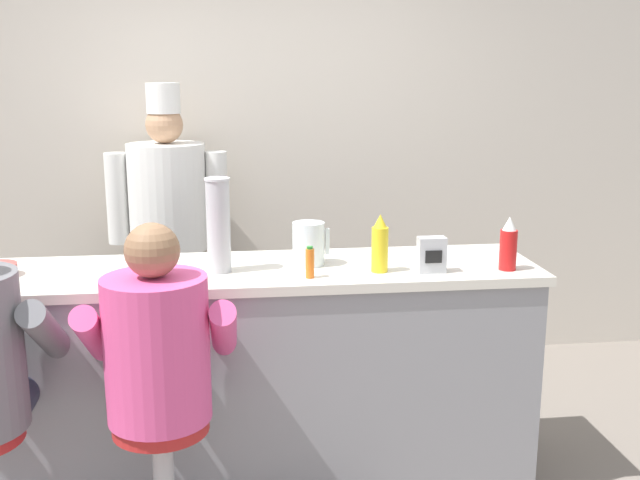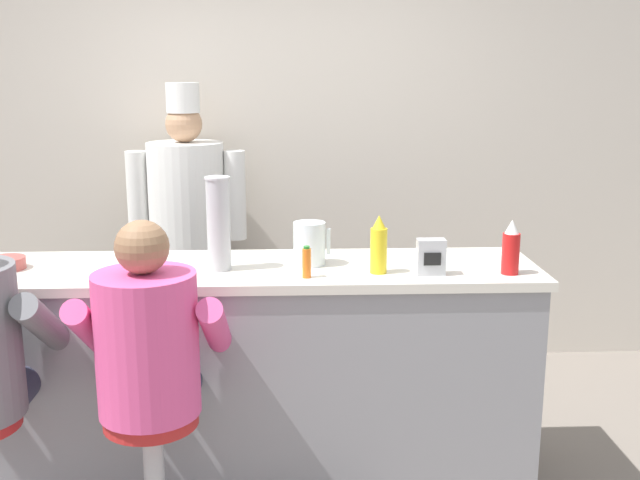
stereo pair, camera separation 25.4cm
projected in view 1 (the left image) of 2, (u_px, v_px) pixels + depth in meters
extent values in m
cube|color=beige|center=(238.00, 151.00, 4.59)|extent=(10.00, 0.06, 2.70)
cube|color=gray|center=(249.00, 383.00, 3.30)|extent=(2.45, 0.59, 0.97)
cube|color=silver|center=(246.00, 272.00, 3.19)|extent=(2.50, 0.61, 0.04)
cylinder|color=red|center=(508.00, 250.00, 3.14)|extent=(0.07, 0.07, 0.17)
cone|color=white|center=(510.00, 223.00, 3.11)|extent=(0.06, 0.06, 0.06)
cylinder|color=yellow|center=(380.00, 250.00, 3.11)|extent=(0.07, 0.07, 0.19)
cone|color=yellow|center=(380.00, 221.00, 3.08)|extent=(0.06, 0.06, 0.06)
cylinder|color=orange|center=(310.00, 263.00, 3.02)|extent=(0.04, 0.04, 0.12)
cylinder|color=#287F2D|center=(310.00, 248.00, 3.01)|extent=(0.02, 0.02, 0.01)
cylinder|color=silver|center=(308.00, 244.00, 3.22)|extent=(0.14, 0.14, 0.19)
cube|color=silver|center=(327.00, 241.00, 3.23)|extent=(0.02, 0.02, 0.11)
cylinder|color=white|center=(131.00, 277.00, 3.01)|extent=(0.24, 0.24, 0.02)
ellipsoid|color=#E0BC60|center=(130.00, 272.00, 3.01)|extent=(0.11, 0.08, 0.03)
cylinder|color=#B7BABF|center=(218.00, 227.00, 3.08)|extent=(0.10, 0.10, 0.39)
cylinder|color=silver|center=(217.00, 179.00, 3.04)|extent=(0.11, 0.11, 0.01)
cube|color=silver|center=(431.00, 255.00, 3.10)|extent=(0.12, 0.06, 0.15)
cube|color=black|center=(434.00, 257.00, 3.07)|extent=(0.07, 0.01, 0.05)
cylinder|color=#33384C|center=(16.00, 399.00, 2.83)|extent=(0.15, 0.40, 0.15)
cylinder|color=slate|center=(46.00, 331.00, 2.70)|extent=(0.10, 0.43, 0.34)
cylinder|color=red|center=(161.00, 424.00, 2.72)|extent=(0.35, 0.35, 0.05)
cylinder|color=#33384C|center=(140.00, 394.00, 2.88)|extent=(0.14, 0.37, 0.14)
cylinder|color=#33384C|center=(189.00, 391.00, 2.90)|extent=(0.14, 0.37, 0.14)
cylinder|color=#E54C8C|center=(157.00, 349.00, 2.65)|extent=(0.37, 0.37, 0.53)
cylinder|color=#E54C8C|center=(94.00, 335.00, 2.72)|extent=(0.10, 0.40, 0.32)
cylinder|color=#E54C8C|center=(224.00, 329.00, 2.78)|extent=(0.10, 0.40, 0.32)
sphere|color=#8C6647|center=(152.00, 250.00, 2.57)|extent=(0.19, 0.19, 0.19)
cube|color=#232328|center=(173.00, 315.00, 4.46)|extent=(0.34, 0.19, 0.82)
cube|color=white|center=(171.00, 291.00, 4.38)|extent=(0.31, 0.02, 0.49)
cylinder|color=white|center=(168.00, 197.00, 4.30)|extent=(0.44, 0.44, 0.61)
sphere|color=tan|center=(164.00, 125.00, 4.21)|extent=(0.21, 0.21, 0.21)
cylinder|color=white|center=(163.00, 98.00, 4.18)|extent=(0.19, 0.19, 0.17)
cylinder|color=white|center=(117.00, 198.00, 4.27)|extent=(0.12, 0.12, 0.52)
cylinder|color=white|center=(217.00, 196.00, 4.34)|extent=(0.12, 0.12, 0.52)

